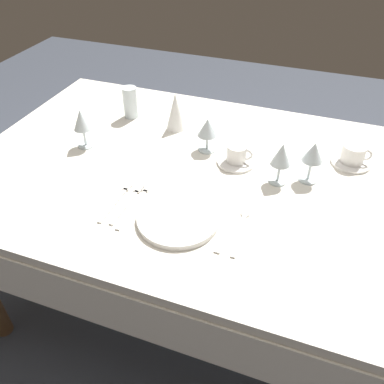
{
  "coord_description": "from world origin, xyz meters",
  "views": [
    {
      "loc": [
        0.3,
        -1.09,
        1.56
      ],
      "look_at": [
        -0.04,
        -0.15,
        0.76
      ],
      "focal_mm": 37.16,
      "sensor_mm": 36.0,
      "label": 1
    }
  ],
  "objects_px": {
    "napkin_folded": "(176,111)",
    "spoon_soup": "(242,226)",
    "fork_inner": "(128,202)",
    "wine_glass_left": "(281,156)",
    "dinner_plate": "(178,218)",
    "wine_glass_centre": "(208,129)",
    "wine_glass_far": "(82,121)",
    "fork_outer": "(136,204)",
    "drink_tumbler": "(131,104)",
    "coffee_cup_left": "(354,153)",
    "fork_salad": "(117,200)",
    "wine_glass_right": "(313,154)",
    "dinner_knife": "(229,227)",
    "coffee_cup_right": "(237,153)"
  },
  "relations": [
    {
      "from": "dinner_plate",
      "to": "coffee_cup_right",
      "type": "height_order",
      "value": "coffee_cup_right"
    },
    {
      "from": "fork_outer",
      "to": "fork_salad",
      "type": "bearing_deg",
      "value": -177.05
    },
    {
      "from": "wine_glass_right",
      "to": "dinner_plate",
      "type": "bearing_deg",
      "value": -135.01
    },
    {
      "from": "spoon_soup",
      "to": "wine_glass_left",
      "type": "bearing_deg",
      "value": 77.03
    },
    {
      "from": "dinner_plate",
      "to": "wine_glass_far",
      "type": "relative_size",
      "value": 1.66
    },
    {
      "from": "spoon_soup",
      "to": "wine_glass_left",
      "type": "relative_size",
      "value": 1.39
    },
    {
      "from": "wine_glass_far",
      "to": "napkin_folded",
      "type": "height_order",
      "value": "napkin_folded"
    },
    {
      "from": "fork_outer",
      "to": "dinner_knife",
      "type": "relative_size",
      "value": 0.96
    },
    {
      "from": "fork_outer",
      "to": "drink_tumbler",
      "type": "distance_m",
      "value": 0.59
    },
    {
      "from": "wine_glass_left",
      "to": "napkin_folded",
      "type": "xyz_separation_m",
      "value": [
        -0.46,
        0.22,
        -0.03
      ]
    },
    {
      "from": "coffee_cup_left",
      "to": "coffee_cup_right",
      "type": "relative_size",
      "value": 1.12
    },
    {
      "from": "fork_inner",
      "to": "wine_glass_left",
      "type": "xyz_separation_m",
      "value": [
        0.43,
        0.27,
        0.1
      ]
    },
    {
      "from": "wine_glass_right",
      "to": "napkin_folded",
      "type": "bearing_deg",
      "value": 162.69
    },
    {
      "from": "fork_salad",
      "to": "wine_glass_right",
      "type": "xyz_separation_m",
      "value": [
        0.56,
        0.32,
        0.1
      ]
    },
    {
      "from": "wine_glass_far",
      "to": "napkin_folded",
      "type": "bearing_deg",
      "value": 40.95
    },
    {
      "from": "fork_outer",
      "to": "napkin_folded",
      "type": "height_order",
      "value": "napkin_folded"
    },
    {
      "from": "dinner_plate",
      "to": "fork_outer",
      "type": "relative_size",
      "value": 1.09
    },
    {
      "from": "dinner_knife",
      "to": "spoon_soup",
      "type": "height_order",
      "value": "spoon_soup"
    },
    {
      "from": "dinner_knife",
      "to": "coffee_cup_left",
      "type": "relative_size",
      "value": 2.26
    },
    {
      "from": "fork_outer",
      "to": "spoon_soup",
      "type": "relative_size",
      "value": 1.1
    },
    {
      "from": "wine_glass_centre",
      "to": "fork_salad",
      "type": "bearing_deg",
      "value": -114.83
    },
    {
      "from": "drink_tumbler",
      "to": "coffee_cup_right",
      "type": "bearing_deg",
      "value": -20.02
    },
    {
      "from": "fork_outer",
      "to": "napkin_folded",
      "type": "relative_size",
      "value": 1.48
    },
    {
      "from": "wine_glass_left",
      "to": "wine_glass_right",
      "type": "relative_size",
      "value": 1.01
    },
    {
      "from": "dinner_plate",
      "to": "wine_glass_centre",
      "type": "relative_size",
      "value": 1.91
    },
    {
      "from": "fork_inner",
      "to": "wine_glass_right",
      "type": "distance_m",
      "value": 0.62
    },
    {
      "from": "fork_inner",
      "to": "wine_glass_left",
      "type": "bearing_deg",
      "value": 32.65
    },
    {
      "from": "wine_glass_right",
      "to": "drink_tumbler",
      "type": "distance_m",
      "value": 0.8
    },
    {
      "from": "wine_glass_centre",
      "to": "fork_inner",
      "type": "bearing_deg",
      "value": -109.99
    },
    {
      "from": "wine_glass_centre",
      "to": "wine_glass_far",
      "type": "xyz_separation_m",
      "value": [
        -0.45,
        -0.13,
        0.01
      ]
    },
    {
      "from": "fork_salad",
      "to": "coffee_cup_right",
      "type": "distance_m",
      "value": 0.46
    },
    {
      "from": "napkin_folded",
      "to": "spoon_soup",
      "type": "bearing_deg",
      "value": -49.88
    },
    {
      "from": "fork_salad",
      "to": "wine_glass_left",
      "type": "bearing_deg",
      "value": 30.67
    },
    {
      "from": "dinner_knife",
      "to": "spoon_soup",
      "type": "relative_size",
      "value": 1.14
    },
    {
      "from": "drink_tumbler",
      "to": "dinner_knife",
      "type": "bearing_deg",
      "value": -41.68
    },
    {
      "from": "napkin_folded",
      "to": "dinner_plate",
      "type": "bearing_deg",
      "value": -67.48
    },
    {
      "from": "fork_salad",
      "to": "wine_glass_centre",
      "type": "relative_size",
      "value": 1.57
    },
    {
      "from": "fork_inner",
      "to": "drink_tumbler",
      "type": "bearing_deg",
      "value": 115.64
    },
    {
      "from": "coffee_cup_right",
      "to": "wine_glass_centre",
      "type": "relative_size",
      "value": 0.72
    },
    {
      "from": "wine_glass_right",
      "to": "napkin_folded",
      "type": "relative_size",
      "value": 0.95
    },
    {
      "from": "fork_inner",
      "to": "spoon_soup",
      "type": "bearing_deg",
      "value": 2.65
    },
    {
      "from": "fork_inner",
      "to": "spoon_soup",
      "type": "relative_size",
      "value": 0.98
    },
    {
      "from": "wine_glass_right",
      "to": "spoon_soup",
      "type": "bearing_deg",
      "value": -117.19
    },
    {
      "from": "fork_salad",
      "to": "fork_outer",
      "type": "bearing_deg",
      "value": 2.95
    },
    {
      "from": "coffee_cup_left",
      "to": "wine_glass_left",
      "type": "xyz_separation_m",
      "value": [
        -0.23,
        -0.2,
        0.06
      ]
    },
    {
      "from": "coffee_cup_left",
      "to": "wine_glass_left",
      "type": "height_order",
      "value": "wine_glass_left"
    },
    {
      "from": "coffee_cup_left",
      "to": "napkin_folded",
      "type": "bearing_deg",
      "value": 178.49
    },
    {
      "from": "spoon_soup",
      "to": "wine_glass_far",
      "type": "distance_m",
      "value": 0.72
    },
    {
      "from": "dinner_plate",
      "to": "dinner_knife",
      "type": "distance_m",
      "value": 0.16
    },
    {
      "from": "spoon_soup",
      "to": "napkin_folded",
      "type": "height_order",
      "value": "napkin_folded"
    }
  ]
}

